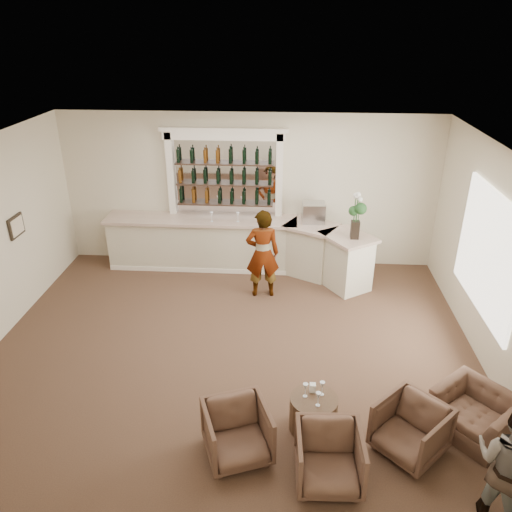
{
  "coord_description": "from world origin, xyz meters",
  "views": [
    {
      "loc": [
        0.85,
        -6.72,
        4.99
      ],
      "look_at": [
        0.33,
        0.9,
        1.34
      ],
      "focal_mm": 35.0,
      "sensor_mm": 36.0,
      "label": 1
    }
  ],
  "objects": [
    {
      "name": "armchair_center",
      "position": [
        1.41,
        -2.44,
        0.36
      ],
      "size": [
        0.8,
        0.82,
        0.72
      ],
      "primitive_type": "imported",
      "rotation": [
        0.0,
        0.0,
        0.05
      ],
      "color": "brown",
      "rests_on": "ground"
    },
    {
      "name": "back_bar_alcove",
      "position": [
        -0.5,
        3.41,
        2.03
      ],
      "size": [
        2.64,
        0.25,
        3.0
      ],
      "color": "white",
      "rests_on": "ground"
    },
    {
      "name": "wine_glass_tbl_c",
      "position": [
        1.31,
        -1.74,
        0.6
      ],
      "size": [
        0.07,
        0.07,
        0.21
      ],
      "primitive_type": null,
      "color": "white",
      "rests_on": "cocktail_table"
    },
    {
      "name": "bar_counter",
      "position": [
        -0.16,
        3.0,
        0.57
      ],
      "size": [
        5.72,
        1.8,
        1.14
      ],
      "color": "white",
      "rests_on": "ground"
    },
    {
      "name": "flower_vase",
      "position": [
        2.15,
        2.26,
        1.67
      ],
      "size": [
        0.25,
        0.25,
        0.93
      ],
      "color": "black",
      "rests_on": "bar_counter"
    },
    {
      "name": "cocktail_table",
      "position": [
        1.27,
        -1.61,
        0.25
      ],
      "size": [
        0.64,
        0.64,
        0.5
      ],
      "primitive_type": "cylinder",
      "color": "#4E3722",
      "rests_on": "ground"
    },
    {
      "name": "sommelier",
      "position": [
        0.39,
        1.95,
        0.89
      ],
      "size": [
        0.7,
        0.51,
        1.78
      ],
      "primitive_type": "imported",
      "rotation": [
        0.0,
        0.0,
        3.27
      ],
      "color": "gray",
      "rests_on": "ground"
    },
    {
      "name": "wine_glass_tbl_b",
      "position": [
        1.37,
        -1.53,
        0.6
      ],
      "size": [
        0.07,
        0.07,
        0.21
      ],
      "primitive_type": null,
      "color": "white",
      "rests_on": "cocktail_table"
    },
    {
      "name": "wine_glass_bar_right",
      "position": [
        -0.74,
        2.95,
        1.25
      ],
      "size": [
        0.07,
        0.07,
        0.21
      ],
      "primitive_type": null,
      "color": "white",
      "rests_on": "bar_counter"
    },
    {
      "name": "wine_glass_bar_left",
      "position": [
        -0.19,
        2.97,
        1.25
      ],
      "size": [
        0.07,
        0.07,
        0.21
      ],
      "primitive_type": null,
      "color": "white",
      "rests_on": "bar_counter"
    },
    {
      "name": "espresso_machine",
      "position": [
        1.38,
        3.08,
        1.34
      ],
      "size": [
        0.49,
        0.42,
        0.41
      ],
      "primitive_type": "cube",
      "rotation": [
        0.0,
        0.0,
        0.06
      ],
      "color": "#ADADB2",
      "rests_on": "bar_counter"
    },
    {
      "name": "guest",
      "position": [
        3.24,
        -2.8,
        0.79
      ],
      "size": [
        0.95,
        0.97,
        1.58
      ],
      "primitive_type": "imported",
      "rotation": [
        0.0,
        0.0,
        2.29
      ],
      "color": "gray",
      "rests_on": "ground"
    },
    {
      "name": "wine_glass_tbl_a",
      "position": [
        1.15,
        -1.58,
        0.6
      ],
      "size": [
        0.07,
        0.07,
        0.21
      ],
      "primitive_type": null,
      "color": "white",
      "rests_on": "cocktail_table"
    },
    {
      "name": "room_shell",
      "position": [
        0.16,
        0.71,
        2.34
      ],
      "size": [
        8.04,
        7.02,
        3.32
      ],
      "color": "beige",
      "rests_on": "ground"
    },
    {
      "name": "armchair_right",
      "position": [
        2.46,
        -1.92,
        0.36
      ],
      "size": [
        1.09,
        1.09,
        0.71
      ],
      "primitive_type": "imported",
      "rotation": [
        0.0,
        0.0,
        -0.78
      ],
      "color": "brown",
      "rests_on": "ground"
    },
    {
      "name": "armchair_left",
      "position": [
        0.31,
        -2.12,
        0.36
      ],
      "size": [
        1.0,
        1.01,
        0.72
      ],
      "primitive_type": "imported",
      "rotation": [
        0.0,
        0.0,
        0.36
      ],
      "color": "brown",
      "rests_on": "ground"
    },
    {
      "name": "napkin_holder",
      "position": [
        1.25,
        -1.47,
        0.56
      ],
      "size": [
        0.08,
        0.08,
        0.12
      ],
      "primitive_type": "cube",
      "color": "white",
      "rests_on": "cocktail_table"
    },
    {
      "name": "ground",
      "position": [
        0.0,
        0.0,
        0.0
      ],
      "size": [
        8.0,
        8.0,
        0.0
      ],
      "primitive_type": "plane",
      "color": "brown",
      "rests_on": "ground"
    },
    {
      "name": "armchair_far",
      "position": [
        3.39,
        -1.54,
        0.31
      ],
      "size": [
        1.26,
        1.27,
        0.62
      ],
      "primitive_type": "imported",
      "rotation": [
        0.0,
        0.0,
        -0.84
      ],
      "color": "brown",
      "rests_on": "ground"
    }
  ]
}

